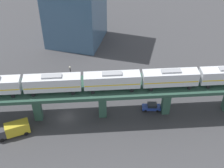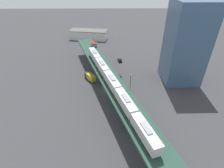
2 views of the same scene
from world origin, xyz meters
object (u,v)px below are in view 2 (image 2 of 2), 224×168
(street_car_blue, at_px, (128,119))
(delivery_truck, at_px, (90,77))
(warehouse_building, at_px, (89,34))
(street_car_green, at_px, (120,77))
(office_tower, at_px, (186,44))
(street_car_black, at_px, (120,60))
(subway_train, at_px, (112,82))
(street_lamp, at_px, (131,80))
(signal_hut, at_px, (94,44))

(street_car_blue, height_order, delivery_truck, delivery_truck)
(warehouse_building, bearing_deg, delivery_truck, -84.06)
(street_car_blue, height_order, street_car_green, same)
(street_car_blue, relative_size, office_tower, 0.13)
(street_car_green, bearing_deg, street_car_black, 86.39)
(street_car_green, distance_m, warehouse_building, 64.04)
(subway_train, xyz_separation_m, street_lamp, (8.61, 13.11, -7.33))
(signal_hut, distance_m, delivery_truck, 22.87)
(street_car_blue, bearing_deg, subway_train, 122.49)
(warehouse_building, height_order, office_tower, office_tower)
(subway_train, relative_size, street_lamp, 8.66)
(signal_hut, distance_m, street_car_black, 17.79)
(signal_hut, xyz_separation_m, street_car_blue, (14.93, -49.30, -9.76))
(street_car_green, bearing_deg, delivery_truck, -176.49)
(street_car_black, relative_size, street_lamp, 0.67)
(subway_train, bearing_deg, street_lamp, 56.72)
(street_car_black, height_order, street_lamp, street_lamp)
(subway_train, relative_size, signal_hut, 14.77)
(office_tower, bearing_deg, signal_hut, 153.96)
(delivery_truck, xyz_separation_m, office_tower, (43.18, 0.31, 16.24))
(subway_train, height_order, street_car_green, subway_train)
(street_car_black, bearing_deg, street_car_blue, -89.91)
(street_lamp, xyz_separation_m, warehouse_building, (-25.26, 68.05, -0.70))
(delivery_truck, xyz_separation_m, street_lamp, (18.87, -6.64, 2.35))
(warehouse_building, bearing_deg, street_car_black, -61.84)
(delivery_truck, bearing_deg, street_lamp, -19.40)
(signal_hut, distance_m, warehouse_building, 41.64)
(signal_hut, relative_size, street_car_green, 0.88)
(subway_train, relative_size, street_car_blue, 12.79)
(street_car_blue, distance_m, office_tower, 43.17)
(warehouse_building, bearing_deg, office_tower, -50.94)
(street_car_black, bearing_deg, signal_hut, 177.23)
(street_lamp, bearing_deg, street_car_green, 120.87)
(warehouse_building, bearing_deg, subway_train, -78.40)
(street_car_green, bearing_deg, street_lamp, -59.13)
(signal_hut, xyz_separation_m, street_car_black, (14.85, -0.72, -9.76))
(subway_train, bearing_deg, street_car_green, 78.74)
(street_car_blue, height_order, street_lamp, street_lamp)
(subway_train, distance_m, street_car_blue, 14.55)
(subway_train, relative_size, delivery_truck, 8.42)
(office_tower, bearing_deg, delivery_truck, -179.59)
(signal_hut, height_order, street_car_green, signal_hut)
(warehouse_building, bearing_deg, street_lamp, -69.63)
(signal_hut, height_order, warehouse_building, signal_hut)
(subway_train, distance_m, street_car_green, 23.52)
(subway_train, xyz_separation_m, street_car_black, (5.33, 40.08, -10.50))
(street_car_black, relative_size, warehouse_building, 0.16)
(street_car_blue, relative_size, warehouse_building, 0.16)
(street_lamp, bearing_deg, street_car_blue, -98.40)
(street_car_blue, bearing_deg, street_lamp, 81.60)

